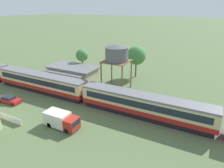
{
  "coord_description": "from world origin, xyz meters",
  "views": [
    {
      "loc": [
        11.23,
        -28.24,
        17.24
      ],
      "look_at": [
        -4.87,
        2.83,
        3.29
      ],
      "focal_mm": 32.0,
      "sensor_mm": 36.0,
      "label": 1
    }
  ],
  "objects_px": {
    "passenger_train": "(87,92)",
    "station_building": "(73,73)",
    "water_tower": "(117,54)",
    "yard_tree_2": "(82,55)",
    "delivery_truck_red": "(61,120)",
    "yard_tree_1": "(136,55)",
    "parked_car_red": "(9,99)"
  },
  "relations": [
    {
      "from": "passenger_train",
      "to": "station_building",
      "type": "height_order",
      "value": "passenger_train"
    },
    {
      "from": "water_tower",
      "to": "yard_tree_2",
      "type": "relative_size",
      "value": 1.42
    },
    {
      "from": "delivery_truck_red",
      "to": "yard_tree_1",
      "type": "bearing_deg",
      "value": 86.21
    },
    {
      "from": "passenger_train",
      "to": "yard_tree_1",
      "type": "relative_size",
      "value": 11.43
    },
    {
      "from": "station_building",
      "to": "yard_tree_1",
      "type": "bearing_deg",
      "value": 37.85
    },
    {
      "from": "delivery_truck_red",
      "to": "yard_tree_2",
      "type": "distance_m",
      "value": 24.42
    },
    {
      "from": "station_building",
      "to": "yard_tree_2",
      "type": "relative_size",
      "value": 1.75
    },
    {
      "from": "yard_tree_1",
      "to": "yard_tree_2",
      "type": "height_order",
      "value": "yard_tree_1"
    },
    {
      "from": "parked_car_red",
      "to": "yard_tree_1",
      "type": "bearing_deg",
      "value": 52.21
    },
    {
      "from": "yard_tree_2",
      "to": "water_tower",
      "type": "bearing_deg",
      "value": -20.0
    },
    {
      "from": "station_building",
      "to": "parked_car_red",
      "type": "distance_m",
      "value": 15.43
    },
    {
      "from": "delivery_truck_red",
      "to": "yard_tree_1",
      "type": "xyz_separation_m",
      "value": [
        1.74,
        26.3,
        4.37
      ]
    },
    {
      "from": "delivery_truck_red",
      "to": "yard_tree_1",
      "type": "relative_size",
      "value": 0.69
    },
    {
      "from": "delivery_truck_red",
      "to": "yard_tree_2",
      "type": "bearing_deg",
      "value": 117.42
    },
    {
      "from": "water_tower",
      "to": "yard_tree_2",
      "type": "distance_m",
      "value": 12.97
    },
    {
      "from": "parked_car_red",
      "to": "yard_tree_2",
      "type": "xyz_separation_m",
      "value": [
        3.19,
        19.58,
        4.63
      ]
    },
    {
      "from": "water_tower",
      "to": "station_building",
      "type": "bearing_deg",
      "value": -178.47
    },
    {
      "from": "station_building",
      "to": "parked_car_red",
      "type": "relative_size",
      "value": 2.48
    },
    {
      "from": "passenger_train",
      "to": "station_building",
      "type": "bearing_deg",
      "value": 139.05
    },
    {
      "from": "water_tower",
      "to": "yard_tree_2",
      "type": "height_order",
      "value": "water_tower"
    },
    {
      "from": "yard_tree_1",
      "to": "delivery_truck_red",
      "type": "bearing_deg",
      "value": -93.79
    },
    {
      "from": "parked_car_red",
      "to": "station_building",
      "type": "bearing_deg",
      "value": 71.45
    },
    {
      "from": "passenger_train",
      "to": "parked_car_red",
      "type": "xyz_separation_m",
      "value": [
        -13.22,
        -6.67,
        -1.6
      ]
    },
    {
      "from": "yard_tree_2",
      "to": "parked_car_red",
      "type": "bearing_deg",
      "value": -99.25
    },
    {
      "from": "parked_car_red",
      "to": "delivery_truck_red",
      "type": "xyz_separation_m",
      "value": [
        14.28,
        -1.81,
        0.62
      ]
    },
    {
      "from": "yard_tree_1",
      "to": "station_building",
      "type": "bearing_deg",
      "value": -142.15
    },
    {
      "from": "station_building",
      "to": "delivery_truck_red",
      "type": "xyz_separation_m",
      "value": [
        10.57,
        -16.74,
        -0.63
      ]
    },
    {
      "from": "passenger_train",
      "to": "yard_tree_2",
      "type": "height_order",
      "value": "yard_tree_2"
    },
    {
      "from": "water_tower",
      "to": "yard_tree_1",
      "type": "relative_size",
      "value": 1.23
    },
    {
      "from": "water_tower",
      "to": "yard_tree_1",
      "type": "height_order",
      "value": "water_tower"
    },
    {
      "from": "passenger_train",
      "to": "parked_car_red",
      "type": "bearing_deg",
      "value": -153.22
    },
    {
      "from": "water_tower",
      "to": "delivery_truck_red",
      "type": "bearing_deg",
      "value": -92.82
    }
  ]
}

